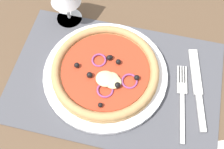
{
  "coord_description": "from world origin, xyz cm",
  "views": [
    {
      "loc": [
        6.23,
        -29.39,
        58.59
      ],
      "look_at": [
        -0.72,
        0.0,
        2.53
      ],
      "focal_mm": 46.84,
      "sensor_mm": 36.0,
      "label": 1
    }
  ],
  "objects_px": {
    "plate": "(105,74)",
    "knife": "(197,87)",
    "fork": "(182,98)",
    "pizza": "(105,71)"
  },
  "relations": [
    {
      "from": "plate",
      "to": "knife",
      "type": "xyz_separation_m",
      "value": [
        0.21,
        0.02,
        -0.0
      ]
    },
    {
      "from": "plate",
      "to": "fork",
      "type": "relative_size",
      "value": 1.54
    },
    {
      "from": "plate",
      "to": "pizza",
      "type": "distance_m",
      "value": 0.02
    },
    {
      "from": "pizza",
      "to": "fork",
      "type": "xyz_separation_m",
      "value": [
        0.17,
        -0.02,
        -0.02
      ]
    },
    {
      "from": "fork",
      "to": "knife",
      "type": "distance_m",
      "value": 0.05
    },
    {
      "from": "fork",
      "to": "knife",
      "type": "height_order",
      "value": "knife"
    },
    {
      "from": "pizza",
      "to": "fork",
      "type": "height_order",
      "value": "pizza"
    },
    {
      "from": "fork",
      "to": "knife",
      "type": "bearing_deg",
      "value": -48.33
    },
    {
      "from": "pizza",
      "to": "plate",
      "type": "bearing_deg",
      "value": 125.52
    },
    {
      "from": "fork",
      "to": "pizza",
      "type": "bearing_deg",
      "value": 77.41
    }
  ]
}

